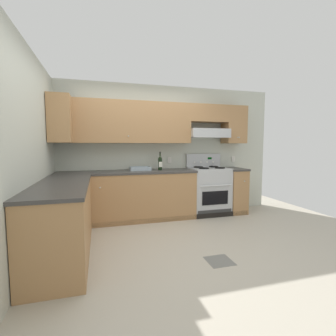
% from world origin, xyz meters
% --- Properties ---
extents(ground_plane, '(7.04, 7.04, 0.00)m').
position_xyz_m(ground_plane, '(0.00, 0.00, 0.00)').
color(ground_plane, '#B2AA99').
extents(floor_accent_tile, '(0.30, 0.30, 0.01)m').
position_xyz_m(floor_accent_tile, '(0.56, -0.68, 0.00)').
color(floor_accent_tile, slate).
rests_on(floor_accent_tile, ground_plane).
extents(wall_back, '(4.68, 0.57, 2.55)m').
position_xyz_m(wall_back, '(0.39, 1.53, 1.48)').
color(wall_back, beige).
rests_on(wall_back, ground_plane).
extents(wall_left, '(0.47, 4.00, 2.55)m').
position_xyz_m(wall_left, '(-1.59, 0.23, 1.34)').
color(wall_left, beige).
rests_on(wall_left, ground_plane).
extents(counter_back_run, '(3.60, 0.65, 0.91)m').
position_xyz_m(counter_back_run, '(-0.03, 1.24, 0.45)').
color(counter_back_run, '#A87A4C').
rests_on(counter_back_run, ground_plane).
extents(counter_left_run, '(0.63, 1.91, 0.91)m').
position_xyz_m(counter_left_run, '(-1.24, -0.00, 0.45)').
color(counter_left_run, '#A87A4C').
rests_on(counter_left_run, ground_plane).
extents(stove, '(0.76, 0.62, 1.20)m').
position_xyz_m(stove, '(1.32, 1.25, 0.48)').
color(stove, '#B7BABC').
rests_on(stove, ground_plane).
extents(wine_bottle, '(0.08, 0.08, 0.34)m').
position_xyz_m(wine_bottle, '(0.32, 1.29, 1.05)').
color(wine_bottle, black).
rests_on(wine_bottle, counter_back_run).
extents(bowl, '(0.38, 0.26, 0.07)m').
position_xyz_m(bowl, '(-0.06, 1.34, 0.93)').
color(bowl, '#9EADB7').
rests_on(bowl, counter_back_run).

